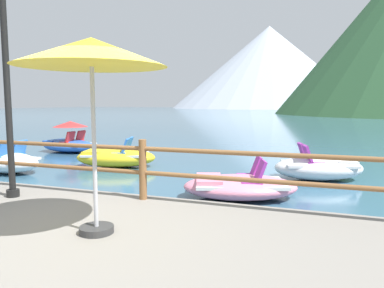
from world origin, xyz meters
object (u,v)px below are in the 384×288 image
(pedal_boat_4, at_px, (319,167))
(pedal_boat_6, at_px, (239,186))
(beach_umbrella, at_px, (91,55))
(lamp_post, at_px, (5,43))
(pedal_boat_1, at_px, (69,142))
(pedal_boat_0, at_px, (116,157))
(pedal_boat_5, at_px, (4,162))

(pedal_boat_4, xyz_separation_m, pedal_boat_6, (-1.48, -2.43, -0.06))
(beach_umbrella, relative_size, pedal_boat_6, 0.86)
(lamp_post, relative_size, pedal_boat_6, 1.55)
(pedal_boat_4, bearing_deg, pedal_boat_1, 166.27)
(pedal_boat_0, bearing_deg, pedal_boat_4, 0.72)
(lamp_post, height_order, pedal_boat_0, lamp_post)
(pedal_boat_5, bearing_deg, beach_umbrella, -35.58)
(beach_umbrella, xyz_separation_m, pedal_boat_1, (-6.92, 8.34, -2.04))
(pedal_boat_6, bearing_deg, pedal_boat_0, 151.26)
(pedal_boat_1, distance_m, pedal_boat_5, 4.31)
(pedal_boat_0, bearing_deg, pedal_boat_1, 146.32)
(lamp_post, xyz_separation_m, pedal_boat_0, (-1.15, 5.01, -2.54))
(pedal_boat_0, height_order, pedal_boat_1, pedal_boat_1)
(lamp_post, distance_m, beach_umbrella, 2.49)
(pedal_boat_1, bearing_deg, pedal_boat_4, -13.73)
(beach_umbrella, distance_m, pedal_boat_5, 7.48)
(pedal_boat_0, xyz_separation_m, pedal_boat_5, (-2.43, -1.82, 0.01))
(lamp_post, relative_size, beach_umbrella, 1.81)
(pedal_boat_4, height_order, pedal_boat_6, pedal_boat_4)
(beach_umbrella, xyz_separation_m, pedal_boat_6, (0.91, 3.63, -2.20))
(beach_umbrella, bearing_deg, pedal_boat_0, 119.55)
(beach_umbrella, xyz_separation_m, pedal_boat_0, (-3.40, 5.99, -2.15))
(pedal_boat_0, distance_m, pedal_boat_4, 5.78)
(pedal_boat_4, distance_m, pedal_boat_5, 8.43)
(pedal_boat_1, xyz_separation_m, pedal_boat_6, (7.83, -4.71, -0.16))
(lamp_post, xyz_separation_m, pedal_boat_6, (3.16, 2.65, -2.59))
(pedal_boat_0, bearing_deg, pedal_boat_6, -28.74)
(beach_umbrella, height_order, pedal_boat_4, beach_umbrella)
(pedal_boat_4, distance_m, pedal_boat_6, 2.85)
(pedal_boat_1, height_order, pedal_boat_4, pedal_boat_1)
(pedal_boat_0, relative_size, pedal_boat_4, 1.08)
(pedal_boat_5, bearing_deg, pedal_boat_1, 104.67)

